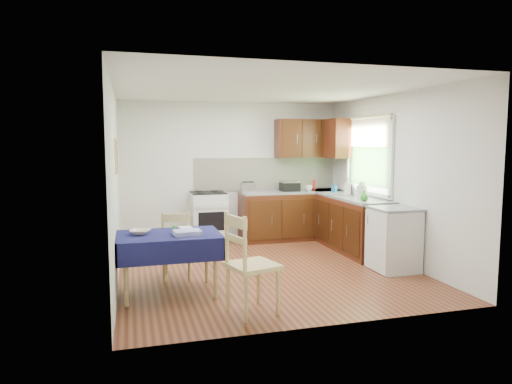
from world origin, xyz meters
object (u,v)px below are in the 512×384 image
object	(u,v)px
chair_near	(248,261)
dining_table	(169,243)
toaster	(248,187)
dish_rack	(349,194)
kettle	(362,191)
sandwich_press	(290,186)
chair_far	(177,243)

from	to	relation	value
chair_near	dining_table	bearing A→B (deg)	24.62
toaster	dish_rack	distance (m)	1.78
dining_table	kettle	world-z (taller)	kettle
toaster	dining_table	bearing A→B (deg)	-147.46
toaster	dish_rack	world-z (taller)	dish_rack
dish_rack	sandwich_press	bearing A→B (deg)	120.68
dining_table	toaster	distance (m)	3.01
chair_near	sandwich_press	world-z (taller)	sandwich_press
dining_table	kettle	distance (m)	3.30
sandwich_press	toaster	bearing A→B (deg)	166.30
toaster	sandwich_press	size ratio (longest dim) A/B	0.77
dish_rack	kettle	xyz separation A→B (m)	(-0.02, -0.46, 0.10)
chair_far	dish_rack	size ratio (longest dim) A/B	2.11
dining_table	kettle	xyz separation A→B (m)	(3.09, 1.10, 0.41)
chair_near	dish_rack	world-z (taller)	dish_rack
chair_near	sandwich_press	distance (m)	3.74
sandwich_press	dish_rack	distance (m)	1.16
dining_table	dish_rack	size ratio (longest dim) A/B	2.79
dish_rack	toaster	bearing A→B (deg)	139.09
kettle	toaster	bearing A→B (deg)	136.13
dining_table	chair_near	xyz separation A→B (m)	(0.73, -0.87, -0.05)
chair_far	kettle	world-z (taller)	kettle
chair_near	kettle	bearing A→B (deg)	-65.69
chair_near	sandwich_press	bearing A→B (deg)	-41.88
chair_near	toaster	xyz separation A→B (m)	(0.88, 3.39, 0.42)
toaster	sandwich_press	xyz separation A→B (m)	(0.77, -0.06, 0.01)
chair_far	kettle	distance (m)	3.04
sandwich_press	dish_rack	world-z (taller)	dish_rack
dining_table	chair_far	world-z (taller)	chair_far
dining_table	chair_far	bearing A→B (deg)	80.02
chair_far	kettle	xyz separation A→B (m)	(2.94, 0.55, 0.55)
sandwich_press	kettle	size ratio (longest dim) A/B	1.18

